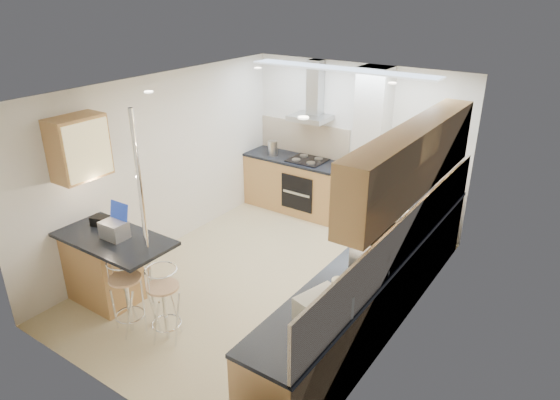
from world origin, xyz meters
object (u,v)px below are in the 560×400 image
Objects in this scene: laptop at (114,230)px; bread_bin at (323,308)px; microwave at (375,247)px; bar_stool_end at (165,305)px; bar_stool_near at (127,296)px.

bread_bin is at bearing 0.18° from laptop.
bread_bin is (0.04, -1.15, -0.06)m from microwave.
bread_bin is (1.81, 0.18, 0.59)m from bar_stool_end.
laptop is 1.04m from bar_stool_end.
laptop is (-2.62, -1.21, -0.05)m from microwave.
bread_bin is (2.66, 0.06, -0.01)m from laptop.
microwave is 1.15m from bread_bin.
microwave is 0.68× the size of bar_stool_end.
bar_stool_near is at bearing 143.01° from bar_stool_end.
bar_stool_end is 2.12× the size of bread_bin.
bread_bin reaches higher than laptop.
microwave is 2.89m from laptop.
bar_stool_near is at bearing -32.28° from laptop.
bread_bin reaches higher than bar_stool_near.
microwave is at bearing -15.79° from bar_stool_end.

